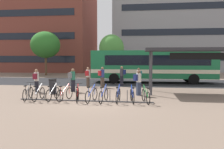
# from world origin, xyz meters

# --- Properties ---
(ground) EXTENTS (200.00, 200.00, 0.00)m
(ground) POSITION_xyz_m (0.00, 0.00, 0.00)
(ground) COLOR #7A6656
(bus_lane_asphalt) EXTENTS (80.00, 7.20, 0.01)m
(bus_lane_asphalt) POSITION_xyz_m (0.00, 10.13, 0.00)
(bus_lane_asphalt) COLOR #232326
(bus_lane_asphalt) RESTS_ON ground
(city_bus) EXTENTS (12.05, 2.70, 3.20)m
(city_bus) POSITION_xyz_m (3.67, 10.13, 1.78)
(city_bus) COLOR #196B3D
(city_bus) RESTS_ON ground
(bike_rack) EXTENTS (7.88, 0.18, 0.70)m
(bike_rack) POSITION_xyz_m (-0.68, 0.14, 0.09)
(bike_rack) COLOR #47474C
(bike_rack) RESTS_ON ground
(parked_bicycle_black_0) EXTENTS (0.52, 1.71, 0.99)m
(parked_bicycle_black_0) POSITION_xyz_m (-4.18, 0.21, 0.38)
(parked_bicycle_black_0) COLOR black
(parked_bicycle_black_0) RESTS_ON ground
(parked_bicycle_silver_1) EXTENTS (0.52, 1.72, 0.99)m
(parked_bicycle_silver_1) POSITION_xyz_m (-3.48, 0.14, 0.38)
(parked_bicycle_silver_1) COLOR black
(parked_bicycle_silver_1) RESTS_ON ground
(parked_bicycle_white_2) EXTENTS (0.52, 1.72, 0.99)m
(parked_bicycle_white_2) POSITION_xyz_m (-2.64, 0.26, 0.38)
(parked_bicycle_white_2) COLOR black
(parked_bicycle_white_2) RESTS_ON ground
(parked_bicycle_red_3) EXTENTS (0.59, 1.69, 0.99)m
(parked_bicycle_red_3) POSITION_xyz_m (-1.90, 0.23, 0.38)
(parked_bicycle_red_3) COLOR black
(parked_bicycle_red_3) RESTS_ON ground
(parked_bicycle_red_4) EXTENTS (0.56, 1.70, 0.99)m
(parked_bicycle_red_4) POSITION_xyz_m (-1.08, 0.08, 0.38)
(parked_bicycle_red_4) COLOR black
(parked_bicycle_red_4) RESTS_ON ground
(parked_bicycle_blue_5) EXTENTS (0.54, 1.70, 0.99)m
(parked_bicycle_blue_5) POSITION_xyz_m (-0.26, 0.06, 0.38)
(parked_bicycle_blue_5) COLOR black
(parked_bicycle_blue_5) RESTS_ON ground
(parked_bicycle_blue_6) EXTENTS (0.52, 1.71, 0.99)m
(parked_bicycle_blue_6) POSITION_xyz_m (0.45, 0.04, 0.38)
(parked_bicycle_blue_6) COLOR black
(parked_bicycle_blue_6) RESTS_ON ground
(parked_bicycle_blue_7) EXTENTS (0.52, 1.72, 0.99)m
(parked_bicycle_blue_7) POSITION_xyz_m (1.26, 0.16, 0.38)
(parked_bicycle_blue_7) COLOR black
(parked_bicycle_blue_7) RESTS_ON ground
(parked_bicycle_blue_8) EXTENTS (0.52, 1.71, 0.99)m
(parked_bicycle_blue_8) POSITION_xyz_m (2.06, 0.14, 0.38)
(parked_bicycle_blue_8) COLOR black
(parked_bicycle_blue_8) RESTS_ON ground
(parked_bicycle_green_9) EXTENTS (0.59, 1.69, 0.99)m
(parked_bicycle_green_9) POSITION_xyz_m (2.81, 0.15, 0.38)
(parked_bicycle_green_9) COLOR black
(parked_bicycle_green_9) RESTS_ON ground
(transit_shelter) EXTENTS (7.22, 3.08, 3.16)m
(transit_shelter) POSITION_xyz_m (6.44, 3.70, 2.97)
(transit_shelter) COLOR #38383D
(transit_shelter) RESTS_ON ground
(commuter_red_pack_0) EXTENTS (0.37, 0.55, 1.69)m
(commuter_red_pack_0) POSITION_xyz_m (-1.96, 6.35, 0.97)
(commuter_red_pack_0) COLOR #47382D
(commuter_red_pack_0) RESTS_ON ground
(commuter_red_pack_1) EXTENTS (0.60, 0.55, 1.73)m
(commuter_red_pack_1) POSITION_xyz_m (-0.66, 6.03, 1.00)
(commuter_red_pack_1) COLOR #47382D
(commuter_red_pack_1) RESTS_ON ground
(commuter_teal_pack_2) EXTENTS (0.54, 0.61, 1.64)m
(commuter_teal_pack_2) POSITION_xyz_m (2.40, 6.75, 0.95)
(commuter_teal_pack_2) COLOR #565660
(commuter_teal_pack_2) RESTS_ON ground
(commuter_navy_pack_3) EXTENTS (0.60, 0.56, 1.68)m
(commuter_navy_pack_3) POSITION_xyz_m (2.37, 2.50, 0.97)
(commuter_navy_pack_3) COLOR #2D3851
(commuter_navy_pack_3) RESTS_ON ground
(commuter_maroon_pack_4) EXTENTS (0.36, 0.53, 1.68)m
(commuter_maroon_pack_4) POSITION_xyz_m (-5.02, 3.03, 0.96)
(commuter_maroon_pack_4) COLOR black
(commuter_maroon_pack_4) RESTS_ON ground
(commuter_navy_pack_5) EXTENTS (0.58, 0.42, 1.76)m
(commuter_navy_pack_5) POSITION_xyz_m (0.95, 7.08, 1.01)
(commuter_navy_pack_5) COLOR black
(commuter_navy_pack_5) RESTS_ON ground
(commuter_grey_pack_6) EXTENTS (0.57, 0.60, 1.71)m
(commuter_grey_pack_6) POSITION_xyz_m (-2.44, 3.50, 0.99)
(commuter_grey_pack_6) COLOR black
(commuter_grey_pack_6) RESTS_ON ground
(trash_bin) EXTENTS (0.55, 0.55, 1.03)m
(trash_bin) POSITION_xyz_m (-3.55, 2.48, 0.52)
(trash_bin) COLOR #232328
(trash_bin) RESTS_ON ground
(street_tree_0) EXTENTS (3.42, 3.42, 5.67)m
(street_tree_0) POSITION_xyz_m (-1.37, 17.95, 3.78)
(street_tree_0) COLOR brown
(street_tree_0) RESTS_ON ground
(street_tree_1) EXTENTS (4.07, 4.07, 6.15)m
(street_tree_1) POSITION_xyz_m (-10.69, 17.58, 4.28)
(street_tree_1) COLOR brown
(street_tree_1) RESTS_ON ground
(building_left_wing) EXTENTS (21.54, 12.25, 14.90)m
(building_left_wing) POSITION_xyz_m (-17.22, 28.00, 7.45)
(building_left_wing) COLOR brown
(building_left_wing) RESTS_ON ground
(building_right_wing) EXTENTS (27.44, 10.87, 21.15)m
(building_right_wing) POSITION_xyz_m (11.42, 31.52, 10.57)
(building_right_wing) COLOR gray
(building_right_wing) RESTS_ON ground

